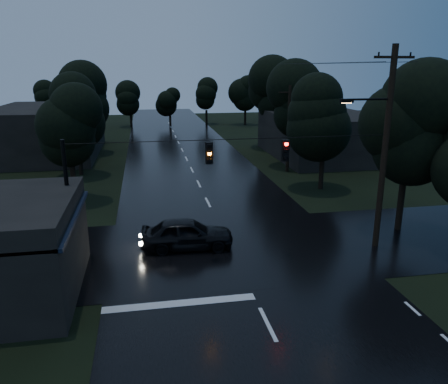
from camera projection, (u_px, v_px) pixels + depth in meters
name	position (u px, v px, depth m)	size (l,w,h in m)	color
main_road	(192.00, 170.00, 39.41)	(12.00, 120.00, 0.02)	black
cross_street	(230.00, 248.00, 22.39)	(60.00, 9.00, 0.02)	black
building_far_right	(322.00, 135.00, 45.00)	(10.00, 14.00, 4.40)	black
building_far_left	(48.00, 131.00, 45.76)	(10.00, 16.00, 5.00)	black
utility_pole_main	(384.00, 146.00, 21.27)	(3.50, 0.30, 10.00)	black
utility_pole_far	(289.00, 128.00, 37.88)	(2.00, 0.30, 7.50)	black
anchor_pole_left	(69.00, 207.00, 19.32)	(0.18, 0.18, 6.00)	black
span_signals	(247.00, 151.00, 20.08)	(15.00, 0.37, 1.12)	black
tree_corner_near	(410.00, 124.00, 23.40)	(4.48, 4.48, 9.44)	black
tree_left_a	(68.00, 125.00, 28.85)	(3.92, 3.92, 8.26)	black
tree_left_b	(75.00, 109.00, 36.20)	(4.20, 4.20, 8.85)	black
tree_left_c	(83.00, 97.00, 45.45)	(4.48, 4.48, 9.44)	black
tree_right_a	(325.00, 115.00, 31.85)	(4.20, 4.20, 8.85)	black
tree_right_b	(296.00, 101.00, 39.41)	(4.48, 4.48, 9.44)	black
tree_right_c	(272.00, 91.00, 48.87)	(4.76, 4.76, 10.03)	black
car	(187.00, 234.00, 22.20)	(1.88, 4.67, 1.59)	black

